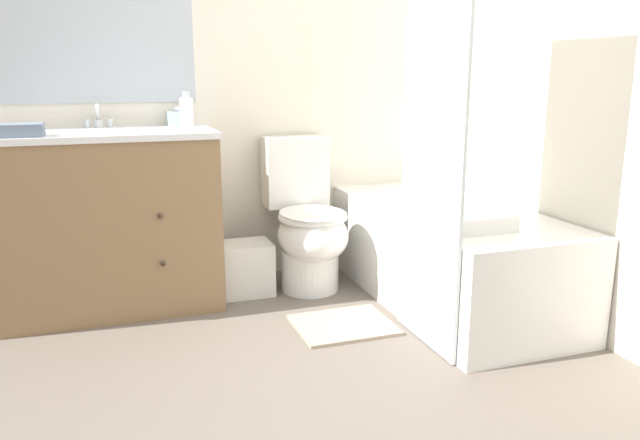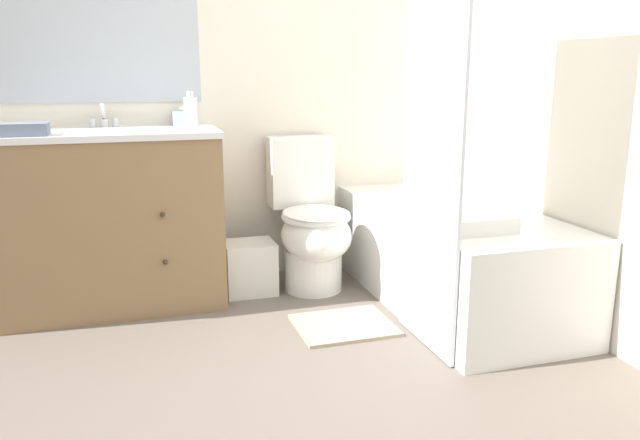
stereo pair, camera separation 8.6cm
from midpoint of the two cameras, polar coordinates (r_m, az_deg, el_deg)
ground_plane at (r=2.20m, az=3.47°, el=-18.61°), size 14.00×14.00×0.00m
wall_back at (r=3.56m, az=-6.70°, el=14.71°), size 8.00×0.06×2.50m
wall_right at (r=3.27m, az=20.51°, el=14.07°), size 0.05×2.73×2.50m
vanity_cabinet at (r=3.27m, az=-17.90°, el=0.17°), size 1.08×0.58×0.89m
sink_faucet at (r=3.39m, az=-18.47°, el=8.65°), size 0.14×0.12×0.12m
toilet at (r=3.38m, az=-0.07°, el=-0.45°), size 0.37×0.62×0.81m
bathtub at (r=3.28m, az=12.64°, el=-3.16°), size 0.69×1.51×0.49m
shower_curtain at (r=2.60m, az=11.26°, el=8.83°), size 0.01×0.50×1.93m
wastebasket at (r=3.38m, az=-5.72°, el=-4.35°), size 0.27×0.23×0.28m
tissue_box at (r=3.40m, az=-11.67°, el=9.15°), size 0.11×0.12×0.10m
soap_dispenser at (r=3.22m, az=-10.97°, el=9.69°), size 0.06×0.06×0.18m
hand_towel_folded at (r=3.06m, az=-25.41°, el=7.48°), size 0.28×0.15×0.06m
bath_towel_folded at (r=2.77m, az=15.20°, el=-0.32°), size 0.29×0.19×0.07m
bath_mat at (r=2.97m, az=3.04°, el=-9.59°), size 0.45×0.38×0.02m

